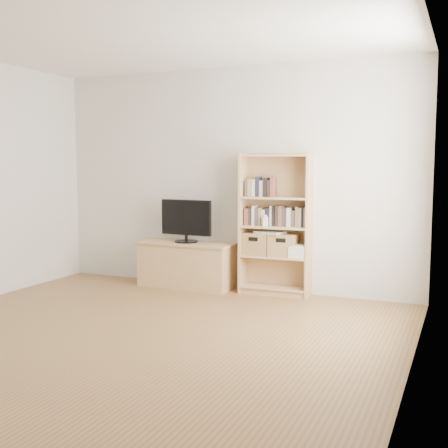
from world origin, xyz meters
The scene contains 14 objects.
floor centered at (0.00, 0.00, 0.00)m, with size 4.50×5.00×0.01m, color brown.
back_wall centered at (0.00, 2.50, 1.30)m, with size 4.50×0.02×2.60m, color beige.
right_wall centered at (2.25, 0.00, 1.30)m, with size 0.02×5.00×2.60m, color beige.
ceiling centered at (0.00, 0.00, 2.60)m, with size 4.50×5.00×0.01m, color white.
tv_stand centered at (-0.49, 2.29, 0.26)m, with size 1.14×0.43×0.52m, color tan.
bookshelf centered at (0.60, 2.36, 0.80)m, with size 0.80×0.28×1.60m, color tan.
television centered at (-0.49, 2.29, 0.80)m, with size 0.65×0.05×0.51m, color black.
books_row_mid centered at (0.60, 2.38, 0.90)m, with size 0.88×0.17×0.24m, color brown.
books_row_upper centered at (0.42, 2.37, 1.21)m, with size 0.37×0.14×0.20m, color brown.
baby_monitor centered at (0.52, 2.27, 0.84)m, with size 0.06×0.04×0.11m, color white.
basket_left centered at (0.39, 2.34, 0.57)m, with size 0.31×0.25×0.25m, color #A77E4B.
basket_right centered at (0.70, 2.36, 0.57)m, with size 0.31×0.26×0.26m, color #A77E4B.
laptop centered at (0.55, 2.33, 0.71)m, with size 0.31×0.21×0.02m, color silver.
magazine_stack centered at (0.88, 2.36, 0.51)m, with size 0.18×0.27×0.12m, color silver.
Camera 1 is at (2.58, -3.64, 1.47)m, focal length 45.00 mm.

